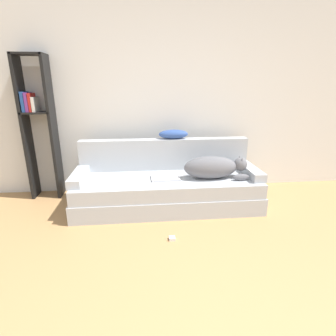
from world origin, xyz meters
The scene contains 10 objects.
wall_back centered at (0.00, 2.83, 1.35)m, with size 7.36×0.06×2.70m.
couch centered at (-0.12, 2.15, 0.19)m, with size 2.27×0.84×0.39m.
couch_backrest centered at (-0.12, 2.49, 0.59)m, with size 2.23×0.15×0.41m.
couch_arm_left centered at (-1.18, 2.14, 0.44)m, with size 0.15×0.65×0.10m.
couch_arm_right centered at (0.94, 2.14, 0.44)m, with size 0.15×0.65×0.10m.
dog centered at (0.44, 2.06, 0.53)m, with size 0.78×0.29×0.27m.
laptop centered at (-0.15, 2.10, 0.40)m, with size 0.35×0.24×0.02m.
throw_pillow centered at (0.00, 2.51, 0.86)m, with size 0.39×0.18×0.12m.
bookshelf centered at (-1.75, 2.65, 1.03)m, with size 0.38×0.26×1.85m.
power_adapter centered at (-0.15, 1.36, 0.02)m, with size 0.06×0.06×0.03m.
Camera 1 is at (-0.41, -0.91, 1.48)m, focal length 28.00 mm.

